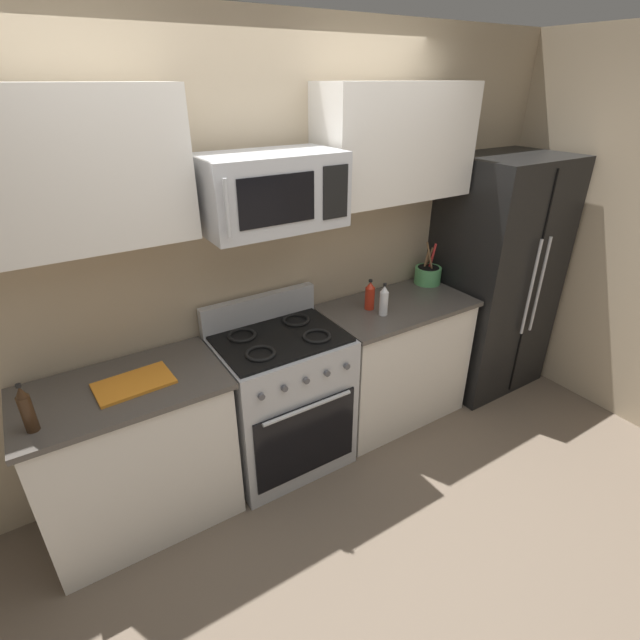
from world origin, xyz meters
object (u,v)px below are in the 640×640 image
at_px(range_oven, 282,399).
at_px(refrigerator, 494,277).
at_px(microwave, 270,191).
at_px(bottle_vinegar, 384,301).
at_px(bottle_soy, 27,410).
at_px(cutting_board, 134,383).
at_px(bottle_hot_sauce, 370,296).
at_px(utensil_crock, 428,274).

xyz_separation_m(range_oven, refrigerator, (1.87, -0.02, 0.43)).
bearing_deg(microwave, bottle_vinegar, -7.74).
bearing_deg(bottle_vinegar, bottle_soy, -178.11).
height_order(microwave, cutting_board, microwave).
xyz_separation_m(refrigerator, cutting_board, (-2.70, -0.01, 0.01)).
relative_size(bottle_hot_sauce, bottle_soy, 0.86).
height_order(range_oven, bottle_vinegar, bottle_vinegar).
relative_size(refrigerator, utensil_crock, 5.52).
distance_m(refrigerator, bottle_soy, 3.16).
xyz_separation_m(cutting_board, bottle_soy, (-0.45, -0.12, 0.10)).
bearing_deg(microwave, bottle_hot_sauce, 1.66).
height_order(utensil_crock, bottle_vinegar, utensil_crock).
relative_size(microwave, cutting_board, 1.98).
bearing_deg(bottle_soy, cutting_board, 14.52).
relative_size(cutting_board, bottle_hot_sauce, 1.79).
bearing_deg(bottle_vinegar, utensil_crock, 21.13).
height_order(cutting_board, bottle_soy, bottle_soy).
relative_size(refrigerator, bottle_hot_sauce, 8.76).
distance_m(refrigerator, bottle_hot_sauce, 1.18).
distance_m(microwave, bottle_vinegar, 1.05).
bearing_deg(bottle_hot_sauce, microwave, -178.34).
distance_m(refrigerator, cutting_board, 2.70).
xyz_separation_m(cutting_board, bottle_vinegar, (1.55, -0.05, 0.09)).
xyz_separation_m(microwave, cutting_board, (-0.83, -0.05, -0.85)).
bearing_deg(cutting_board, bottle_soy, -165.48).
bearing_deg(bottle_vinegar, cutting_board, 178.13).
bearing_deg(bottle_soy, refrigerator, 2.21).
bearing_deg(cutting_board, microwave, 3.26).
bearing_deg(bottle_hot_sauce, utensil_crock, 10.66).
bearing_deg(bottle_hot_sauce, refrigerator, -3.06).
xyz_separation_m(range_oven, utensil_crock, (1.34, 0.17, 0.50)).
bearing_deg(bottle_soy, bottle_vinegar, 1.89).
xyz_separation_m(microwave, bottle_vinegar, (0.72, -0.10, -0.75)).
height_order(range_oven, refrigerator, refrigerator).
relative_size(microwave, bottle_hot_sauce, 3.55).
relative_size(refrigerator, cutting_board, 4.90).
relative_size(microwave, bottle_soy, 3.04).
bearing_deg(range_oven, bottle_soy, -173.82).
bearing_deg(utensil_crock, refrigerator, -18.95).
bearing_deg(cutting_board, range_oven, 1.53).
distance_m(range_oven, microwave, 1.29).
xyz_separation_m(bottle_hot_sauce, bottle_soy, (-1.98, -0.18, 0.02)).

